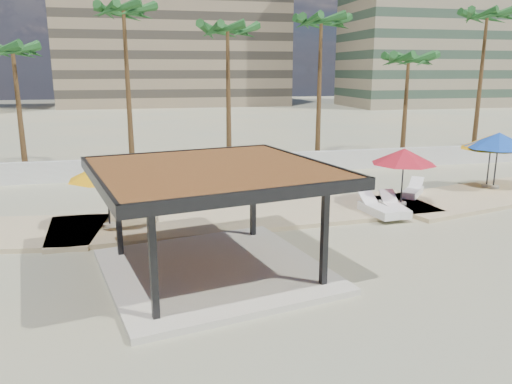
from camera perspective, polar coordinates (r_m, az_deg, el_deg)
The scene contains 19 objects.
ground at distance 14.07m, azimuth -2.01°, elevation -11.58°, with size 200.00×200.00×0.00m, color tan.
promenade at distance 21.47m, azimuth -0.70°, elevation -2.34°, with size 44.45×7.97×0.24m.
boundary_wall at distance 29.10m, azimuth -8.09°, elevation 2.90°, with size 56.00×0.30×1.20m, color silver.
building_mid at distance 91.09m, azimuth -9.46°, elevation 18.80°, with size 38.00×16.00×30.40m.
building_east at distance 93.95m, azimuth 20.81°, elevation 19.81°, with size 32.00×15.00×36.40m.
pavilion_central at distance 14.76m, azimuth -4.92°, elevation -2.15°, with size 7.76×7.76×3.33m.
umbrella_b at distance 19.46m, azimuth -16.76°, elevation 2.37°, with size 3.78×3.78×2.55m.
umbrella_c at distance 22.73m, azimuth 16.56°, elevation 3.92°, with size 2.90×2.90×2.53m.
umbrella_d at distance 27.74m, azimuth 25.98°, elevation 5.32°, with size 3.60×3.60×2.82m.
umbrella_e at distance 27.91m, azimuth 25.30°, elevation 5.18°, with size 3.60×3.60×2.68m.
lounger_b at distance 21.37m, azimuth 13.67°, elevation -1.94°, with size 0.98×2.23×0.82m.
lounger_c at distance 21.73m, azimuth 15.52°, elevation -1.81°, with size 0.89×2.15×0.79m.
lounger_d at distance 25.04m, azimuth 17.48°, elevation 0.06°, with size 1.79×1.86×0.74m.
palm_c at distance 31.30m, azimuth -26.03°, elevation 13.97°, with size 3.00×3.00×7.95m.
palm_d at distance 31.53m, azimuth -14.88°, elevation 18.72°, with size 3.00×3.00×10.20m.
palm_e at distance 31.42m, azimuth -3.27°, elevation 17.42°, with size 3.00×3.00×9.18m.
palm_f at distance 33.21m, azimuth 7.45°, elevation 18.17°, with size 3.00×3.00×9.82m.
palm_g at distance 35.27m, azimuth 17.03°, elevation 13.94°, with size 3.00×3.00×7.55m.
palm_h at distance 39.20m, azimuth 24.87°, elevation 17.29°, with size 3.00×3.00×10.49m.
Camera 1 is at (-2.39, -12.49, 6.02)m, focal length 35.00 mm.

